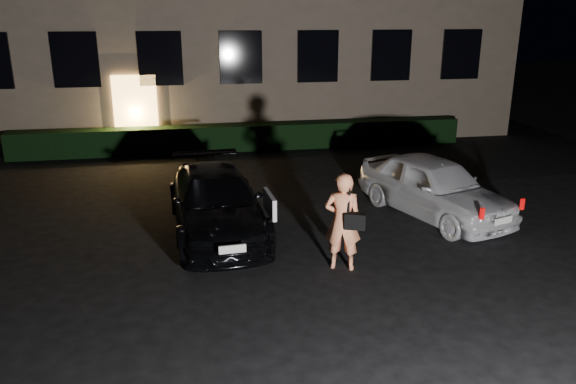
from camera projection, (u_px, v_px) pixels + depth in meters
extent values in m
plane|color=black|center=(313.00, 298.00, 9.15)|extent=(80.00, 80.00, 0.00)
cube|color=#FFB95B|center=(136.00, 114.00, 18.41)|extent=(1.40, 0.10, 2.50)
cube|color=black|center=(76.00, 60.00, 17.58)|extent=(1.40, 0.10, 1.70)
cube|color=black|center=(160.00, 59.00, 18.02)|extent=(1.40, 0.10, 1.70)
cube|color=black|center=(241.00, 58.00, 18.47)|extent=(1.40, 0.10, 1.70)
cube|color=black|center=(318.00, 57.00, 18.91)|extent=(1.40, 0.10, 1.70)
cube|color=black|center=(391.00, 56.00, 19.35)|extent=(1.40, 0.10, 1.70)
cube|color=black|center=(461.00, 55.00, 19.80)|extent=(1.40, 0.10, 1.70)
cube|color=black|center=(244.00, 137.00, 18.85)|extent=(15.00, 0.70, 0.85)
imported|color=black|center=(216.00, 202.00, 11.74)|extent=(2.09, 4.57, 1.30)
cube|color=white|center=(270.00, 204.00, 11.16)|extent=(0.14, 0.93, 0.43)
cube|color=silver|center=(232.00, 249.00, 9.63)|extent=(0.47, 0.07, 0.14)
imported|color=silver|center=(434.00, 187.00, 12.66)|extent=(2.83, 4.32, 1.37)
cube|color=red|center=(482.00, 214.00, 10.79)|extent=(0.09, 0.08, 0.23)
cube|color=red|center=(522.00, 204.00, 11.32)|extent=(0.09, 0.08, 0.23)
cube|color=silver|center=(503.00, 220.00, 11.08)|extent=(0.44, 0.19, 0.13)
imported|color=#FF9263|center=(343.00, 221.00, 9.96)|extent=(0.77, 0.63, 1.80)
cube|color=black|center=(355.00, 221.00, 9.78)|extent=(0.40, 0.28, 0.29)
cube|color=black|center=(349.00, 198.00, 9.72)|extent=(0.06, 0.07, 0.56)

